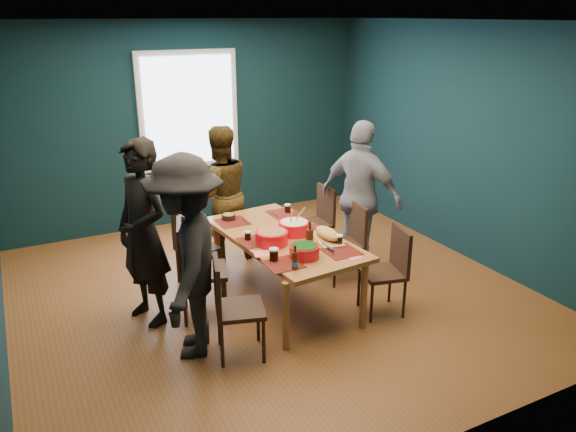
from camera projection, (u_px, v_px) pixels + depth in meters
name	position (u px, v px, depth m)	size (l,w,h in m)	color
room	(257.00, 160.00, 5.64)	(5.01, 5.01, 2.71)	brown
dining_table	(283.00, 242.00, 5.56)	(1.07, 1.89, 0.69)	#A55931
chair_left_far	(191.00, 244.00, 5.89)	(0.46, 0.46, 0.83)	black
chair_left_mid	(193.00, 263.00, 5.25)	(0.54, 0.54, 0.96)	black
chair_left_near	(230.00, 301.00, 4.65)	(0.50, 0.50, 0.89)	black
chair_right_far	(319.00, 216.00, 6.64)	(0.38, 0.38, 0.85)	black
chair_right_mid	(350.00, 236.00, 6.06)	(0.43, 0.43, 0.85)	black
chair_right_near	(391.00, 264.00, 5.37)	(0.46, 0.46, 0.86)	black
person_far_left	(143.00, 233.00, 5.10)	(0.64, 0.42, 1.75)	black
person_back	(220.00, 194.00, 6.47)	(0.77, 0.60, 1.59)	black
person_right	(361.00, 197.00, 6.21)	(0.99, 0.41, 1.69)	silver
person_near_left	(187.00, 258.00, 4.60)	(1.13, 0.65, 1.74)	black
bowl_salad	(272.00, 237.00, 5.32)	(0.31, 0.31, 0.13)	red
bowl_dumpling	(294.00, 227.00, 5.57)	(0.31, 0.31, 0.29)	red
bowl_herbs	(304.00, 251.00, 5.03)	(0.27, 0.27, 0.12)	red
cutting_board	(327.00, 235.00, 5.42)	(0.31, 0.56, 0.12)	tan
small_bowl	(229.00, 217.00, 5.96)	(0.15, 0.15, 0.06)	black
beer_bottle_a	(295.00, 261.00, 4.79)	(0.06, 0.06, 0.22)	#491D0D
beer_bottle_b	(310.00, 239.00, 5.19)	(0.07, 0.07, 0.27)	#491D0D
cola_glass_a	(274.00, 254.00, 4.96)	(0.08, 0.08, 0.12)	black
cola_glass_b	(339.00, 239.00, 5.31)	(0.07, 0.07, 0.10)	black
cola_glass_c	(288.00, 208.00, 6.17)	(0.07, 0.07, 0.09)	black
cola_glass_d	(248.00, 235.00, 5.42)	(0.06, 0.06, 0.09)	black
napkin_a	(315.00, 230.00, 5.69)	(0.16, 0.16, 0.00)	#FF6B6F
napkin_b	(262.00, 254.00, 5.12)	(0.14, 0.14, 0.00)	#FF6B6F
napkin_c	(354.00, 257.00, 5.06)	(0.13, 0.13, 0.00)	#FF6B6F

